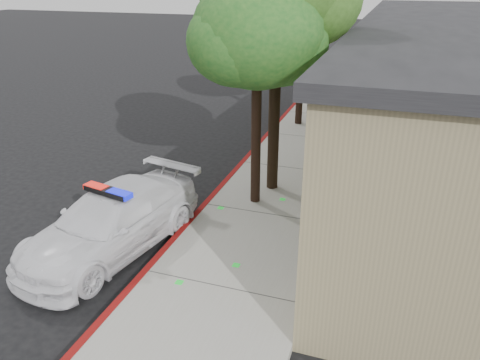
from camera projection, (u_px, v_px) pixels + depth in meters
name	position (u px, v px, depth m)	size (l,w,h in m)	color
ground	(143.00, 276.00, 9.00)	(120.00, 120.00, 0.00)	black
sidewalk	(264.00, 216.00, 11.10)	(3.20, 60.00, 0.15)	gray
red_curb	(205.00, 206.00, 11.55)	(0.14, 60.00, 0.16)	maroon
police_car	(112.00, 221.00, 9.66)	(2.68, 4.76, 1.42)	white
street_tree_near	(258.00, 38.00, 10.06)	(3.01, 2.91, 5.33)	black
street_tree_far	(305.00, 5.00, 16.00)	(3.13, 3.07, 5.71)	black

